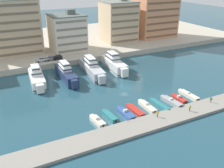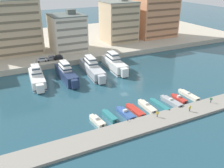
# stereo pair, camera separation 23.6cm
# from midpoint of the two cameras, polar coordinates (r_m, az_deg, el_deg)

# --- Properties ---
(ground_plane) EXTENTS (400.00, 400.00, 0.00)m
(ground_plane) POSITION_cam_midpoint_polar(r_m,az_deg,el_deg) (81.06, 2.96, -0.77)
(ground_plane) COLOR #234C5B
(quay_promenade) EXTENTS (180.00, 70.00, 2.20)m
(quay_promenade) POSITION_cam_midpoint_polar(r_m,az_deg,el_deg) (135.78, -10.23, 9.63)
(quay_promenade) COLOR #BCB29E
(quay_promenade) RESTS_ON ground
(pier_dock) EXTENTS (120.00, 6.29, 0.68)m
(pier_dock) POSITION_cam_midpoint_polar(r_m,az_deg,el_deg) (65.10, 12.43, -7.68)
(pier_dock) COLOR gray
(pier_dock) RESTS_ON ground
(yacht_white_far_left) EXTENTS (5.44, 17.84, 7.64)m
(yacht_white_far_left) POSITION_cam_midpoint_polar(r_m,az_deg,el_deg) (86.89, -16.73, 1.46)
(yacht_white_far_left) COLOR white
(yacht_white_far_left) RESTS_ON ground
(yacht_navy_left) EXTENTS (3.95, 19.11, 7.75)m
(yacht_navy_left) POSITION_cam_midpoint_polar(r_m,az_deg,el_deg) (87.81, -10.33, 2.41)
(yacht_navy_left) COLOR navy
(yacht_navy_left) RESTS_ON ground
(yacht_silver_mid_left) EXTENTS (5.65, 22.10, 7.82)m
(yacht_silver_mid_left) POSITION_cam_midpoint_polar(r_m,az_deg,el_deg) (91.71, -4.58, 3.70)
(yacht_silver_mid_left) COLOR silver
(yacht_silver_mid_left) RESTS_ON ground
(yacht_white_center_left) EXTENTS (5.34, 19.07, 8.24)m
(yacht_white_center_left) POSITION_cam_midpoint_polar(r_m,az_deg,el_deg) (95.45, 0.59, 4.70)
(yacht_white_center_left) COLOR white
(yacht_white_center_left) RESTS_ON ground
(motorboat_cream_far_left) EXTENTS (2.47, 6.20, 1.50)m
(motorboat_cream_far_left) POSITION_cam_midpoint_polar(r_m,az_deg,el_deg) (62.40, -3.31, -8.41)
(motorboat_cream_far_left) COLOR beige
(motorboat_cream_far_left) RESTS_ON ground
(motorboat_teal_left) EXTENTS (1.99, 6.46, 1.06)m
(motorboat_teal_left) POSITION_cam_midpoint_polar(r_m,az_deg,el_deg) (64.21, -0.49, -7.33)
(motorboat_teal_left) COLOR teal
(motorboat_teal_left) RESTS_ON ground
(motorboat_blue_mid_left) EXTENTS (2.50, 7.26, 1.48)m
(motorboat_blue_mid_left) POSITION_cam_midpoint_polar(r_m,az_deg,el_deg) (65.56, 3.19, -6.70)
(motorboat_blue_mid_left) COLOR #33569E
(motorboat_blue_mid_left) RESTS_ON ground
(motorboat_red_center_left) EXTENTS (2.33, 7.51, 0.82)m
(motorboat_red_center_left) POSITION_cam_midpoint_polar(r_m,az_deg,el_deg) (67.38, 5.42, -5.98)
(motorboat_red_center_left) COLOR red
(motorboat_red_center_left) RESTS_ON ground
(motorboat_cream_center) EXTENTS (1.89, 7.85, 1.52)m
(motorboat_cream_center) POSITION_cam_midpoint_polar(r_m,az_deg,el_deg) (69.19, 8.10, -5.11)
(motorboat_cream_center) COLOR beige
(motorboat_cream_center) RESTS_ON ground
(motorboat_teal_center_right) EXTENTS (1.86, 8.24, 0.81)m
(motorboat_teal_center_right) POSITION_cam_midpoint_polar(r_m,az_deg,el_deg) (71.03, 10.94, -4.68)
(motorboat_teal_center_right) COLOR teal
(motorboat_teal_center_right) RESTS_ON ground
(motorboat_grey_mid_right) EXTENTS (2.60, 7.94, 1.49)m
(motorboat_grey_mid_right) POSITION_cam_midpoint_polar(r_m,az_deg,el_deg) (72.89, 13.49, -3.96)
(motorboat_grey_mid_right) COLOR #9EA3A8
(motorboat_grey_mid_right) RESTS_ON ground
(motorboat_red_right) EXTENTS (1.97, 6.08, 1.28)m
(motorboat_red_right) POSITION_cam_midpoint_polar(r_m,az_deg,el_deg) (75.69, 15.16, -3.20)
(motorboat_red_right) COLOR red
(motorboat_red_right) RESTS_ON ground
(motorboat_cream_far_right) EXTENTS (1.96, 8.14, 1.35)m
(motorboat_cream_far_right) POSITION_cam_midpoint_polar(r_m,az_deg,el_deg) (78.19, 17.21, -2.46)
(motorboat_cream_far_right) COLOR beige
(motorboat_cream_far_right) RESTS_ON ground
(car_silver_far_left) EXTENTS (4.16, 2.05, 1.80)m
(car_silver_far_left) POSITION_cam_midpoint_polar(r_m,az_deg,el_deg) (101.67, -15.69, 5.49)
(car_silver_far_left) COLOR #B7BCC1
(car_silver_far_left) RESTS_ON quay_promenade
(car_grey_left) EXTENTS (4.11, 1.94, 1.80)m
(car_grey_left) POSITION_cam_midpoint_polar(r_m,az_deg,el_deg) (102.44, -13.68, 5.84)
(car_grey_left) COLOR slate
(car_grey_left) RESTS_ON quay_promenade
(car_black_mid_left) EXTENTS (4.10, 1.93, 1.80)m
(car_black_mid_left) POSITION_cam_midpoint_polar(r_m,az_deg,el_deg) (102.74, -12.13, 6.04)
(car_black_mid_left) COLOR black
(car_black_mid_left) RESTS_ON quay_promenade
(apartment_block_left) EXTENTS (22.10, 13.97, 24.56)m
(apartment_block_left) POSITION_cam_midpoint_polar(r_m,az_deg,el_deg) (114.15, -21.65, 12.07)
(apartment_block_left) COLOR #C6AD89
(apartment_block_left) RESTS_ON quay_promenade
(apartment_block_mid_left) EXTENTS (14.35, 15.07, 17.59)m
(apartment_block_mid_left) POSITION_cam_midpoint_polar(r_m,az_deg,el_deg) (114.11, -10.09, 11.57)
(apartment_block_mid_left) COLOR silver
(apartment_block_mid_left) RESTS_ON quay_promenade
(apartment_block_center_left) EXTENTS (15.84, 14.60, 21.39)m
(apartment_block_center_left) POSITION_cam_midpoint_polar(r_m,az_deg,el_deg) (127.95, 1.62, 14.11)
(apartment_block_center_left) COLOR #C6AD89
(apartment_block_center_left) RESTS_ON quay_promenade
(apartment_block_center) EXTENTS (21.66, 15.36, 28.96)m
(apartment_block_center) POSITION_cam_midpoint_polar(r_m,az_deg,el_deg) (139.40, 9.94, 16.16)
(apartment_block_center) COLOR tan
(apartment_block_center) RESTS_ON quay_promenade
(pedestrian_near_edge) EXTENTS (0.64, 0.37, 1.74)m
(pedestrian_near_edge) POSITION_cam_midpoint_polar(r_m,az_deg,el_deg) (68.60, 17.47, -5.22)
(pedestrian_near_edge) COLOR #4C515B
(pedestrian_near_edge) RESTS_ON pier_dock
(pedestrian_mid_deck) EXTENTS (0.43, 0.58, 1.69)m
(pedestrian_mid_deck) POSITION_cam_midpoint_polar(r_m,az_deg,el_deg) (75.13, 21.79, -3.26)
(pedestrian_mid_deck) COLOR #4C515B
(pedestrian_mid_deck) RESTS_ON pier_dock
(pedestrian_far_side) EXTENTS (0.56, 0.43, 1.66)m
(pedestrian_far_side) POSITION_cam_midpoint_polar(r_m,az_deg,el_deg) (64.10, 10.45, -6.65)
(pedestrian_far_side) COLOR #4C515B
(pedestrian_far_side) RESTS_ON pier_dock
(bollard_west) EXTENTS (0.20, 0.20, 0.61)m
(bollard_west) POSITION_cam_midpoint_polar(r_m,az_deg,el_deg) (61.95, 3.75, -8.15)
(bollard_west) COLOR #2D2D33
(bollard_west) RESTS_ON pier_dock
(bollard_west_mid) EXTENTS (0.20, 0.20, 0.61)m
(bollard_west_mid) POSITION_cam_midpoint_polar(r_m,az_deg,el_deg) (65.68, 9.64, -6.45)
(bollard_west_mid) COLOR #2D2D33
(bollard_west_mid) RESTS_ON pier_dock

